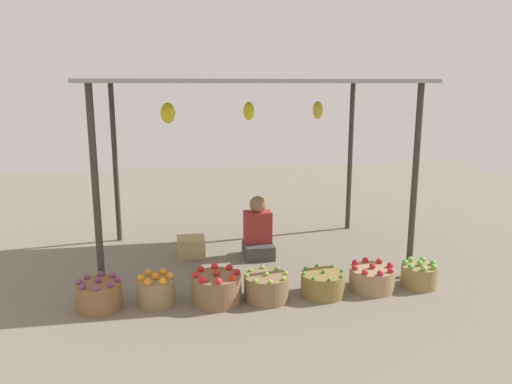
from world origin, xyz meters
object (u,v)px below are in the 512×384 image
basket_green_chilies (323,284)px  wooden_crate_near_vendor (191,247)px  basket_red_tomatoes (217,288)px  basket_oranges (156,291)px  basket_red_apples (372,278)px  vendor_person (258,233)px  basket_green_apples (419,275)px  basket_purple_onions (99,295)px  basket_limes (266,287)px

basket_green_chilies → wooden_crate_near_vendor: (-1.29, 1.46, -0.00)m
basket_red_tomatoes → basket_oranges: bearing=173.9°
basket_red_apples → wooden_crate_near_vendor: size_ratio=1.39×
vendor_person → basket_green_apples: size_ratio=2.01×
basket_oranges → basket_purple_onions: bearing=-179.5°
basket_red_tomatoes → basket_green_apples: 2.21m
basket_limes → basket_green_apples: size_ratio=1.17×
basket_purple_onions → basket_limes: (1.65, -0.08, -0.01)m
basket_red_tomatoes → basket_green_apples: (2.21, 0.02, -0.02)m
basket_oranges → basket_limes: size_ratio=0.83×
basket_oranges → basket_limes: 1.11m
basket_red_tomatoes → basket_purple_onions: bearing=177.0°
vendor_person → basket_red_apples: vendor_person is taller
vendor_person → basket_purple_onions: bearing=-145.6°
basket_red_tomatoes → basket_red_apples: 1.67m
basket_limes → basket_green_apples: (1.70, 0.05, -0.01)m
basket_red_apples → wooden_crate_near_vendor: 2.33m
wooden_crate_near_vendor → basket_limes: bearing=-64.9°
basket_oranges → vendor_person: bearing=44.4°
vendor_person → basket_green_apples: vendor_person is taller
basket_purple_onions → basket_red_tomatoes: basket_red_tomatoes is taller
basket_purple_onions → basket_limes: basket_purple_onions is taller
basket_green_apples → wooden_crate_near_vendor: basket_green_apples is taller
basket_red_tomatoes → wooden_crate_near_vendor: 1.46m
basket_purple_onions → basket_red_tomatoes: bearing=-3.0°
basket_limes → basket_green_chilies: basket_limes is taller
basket_red_apples → basket_oranges: bearing=179.3°
basket_purple_onions → wooden_crate_near_vendor: bearing=55.3°
basket_red_tomatoes → wooden_crate_near_vendor: basket_red_tomatoes is taller
basket_red_tomatoes → basket_limes: basket_red_tomatoes is taller
basket_green_chilies → wooden_crate_near_vendor: bearing=131.4°
basket_green_apples → wooden_crate_near_vendor: (-2.39, 1.42, -0.01)m
basket_limes → basket_green_chilies: 0.60m
basket_red_apples → wooden_crate_near_vendor: (-1.85, 1.41, -0.00)m
basket_purple_onions → basket_red_apples: size_ratio=0.91×
basket_green_chilies → basket_red_apples: (0.56, 0.05, 0.00)m
vendor_person → basket_red_apples: size_ratio=1.62×
vendor_person → basket_green_chilies: vendor_person is taller
basket_purple_onions → basket_green_chilies: 2.25m
basket_limes → basket_oranges: bearing=175.4°
basket_oranges → wooden_crate_near_vendor: (0.41, 1.38, -0.02)m
vendor_person → basket_green_apples: (1.55, -1.27, -0.17)m
vendor_person → basket_red_tomatoes: size_ratio=1.56×
basket_purple_onions → wooden_crate_near_vendor: (0.96, 1.39, -0.02)m
wooden_crate_near_vendor → vendor_person: bearing=-10.3°
basket_red_tomatoes → basket_red_apples: basket_red_tomatoes is taller
basket_purple_onions → basket_oranges: basket_oranges is taller
basket_oranges → basket_red_apples: 2.26m
wooden_crate_near_vendor → basket_red_apples: bearing=-37.3°
basket_green_apples → wooden_crate_near_vendor: size_ratio=1.12×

